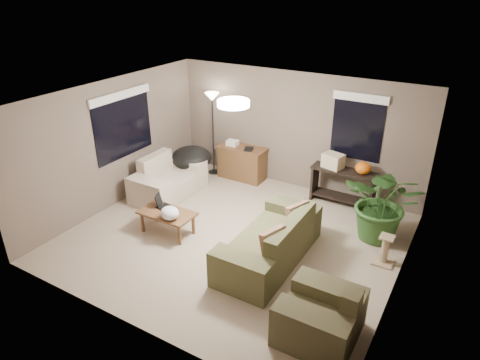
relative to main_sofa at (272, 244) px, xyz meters
The scene contains 20 objects.
room_shell 1.31m from the main_sofa, 163.56° to the left, with size 5.50×5.50×5.50m.
main_sofa is the anchor object (origin of this frame).
throw_pillows 0.44m from the main_sofa, ahead, with size 0.38×1.40×0.47m.
loveseat 3.09m from the main_sofa, 161.84° to the left, with size 0.90×1.60×0.85m.
armchair 1.72m from the main_sofa, 42.21° to the right, with size 0.95×1.00×0.85m.
coffee_table 2.00m from the main_sofa, behind, with size 1.00×0.55×0.42m.
laptop 2.16m from the main_sofa, behind, with size 0.42×0.30×0.24m.
plastic_bag 1.84m from the main_sofa, 168.59° to the right, with size 0.33×0.30×0.23m, color white.
desk 3.18m from the main_sofa, 128.99° to the left, with size 1.10×0.50×0.75m.
desk_papers 3.31m from the main_sofa, 131.22° to the left, with size 0.70×0.29×0.12m.
console_table 2.47m from the main_sofa, 81.45° to the left, with size 1.30×0.40×0.75m.
pumpkin 2.60m from the main_sofa, 73.61° to the left, with size 0.29×0.29×0.24m, color orange.
cardboard_box 2.51m from the main_sofa, 87.26° to the left, with size 0.39×0.29×0.29m, color beige.
papasan_chair 3.42m from the main_sofa, 148.32° to the left, with size 1.07×1.07×0.80m.
floor_lamp 3.86m from the main_sofa, 138.57° to the left, with size 0.32×0.32×1.91m.
ceiling_fixture 2.33m from the main_sofa, 163.56° to the left, with size 0.50×0.50×0.10m, color white.
houseplant 2.06m from the main_sofa, 48.51° to the left, with size 1.27×1.41×1.10m, color #2D5923.
cat_scratching_post 1.81m from the main_sofa, 27.74° to the left, with size 0.32×0.32×0.50m.
window_left 3.93m from the main_sofa, behind, with size 0.05×1.56×1.33m.
window_back 3.14m from the main_sofa, 80.99° to the left, with size 1.06×0.05×1.33m.
Camera 1 is at (3.35, -5.49, 4.21)m, focal length 32.00 mm.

